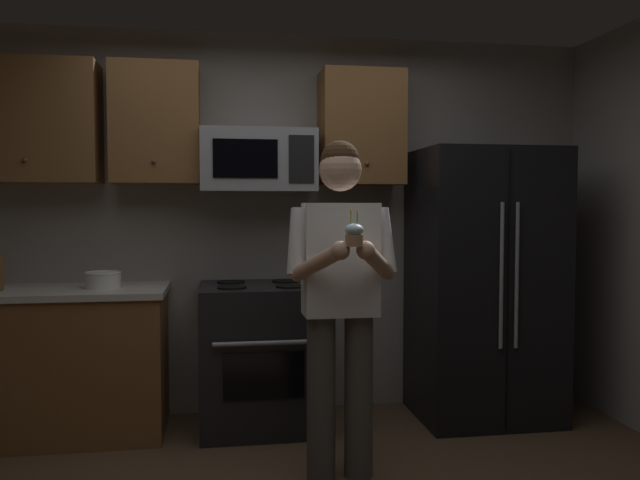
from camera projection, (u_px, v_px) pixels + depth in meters
name	position (u px, v px, depth m)	size (l,w,h in m)	color
wall_back	(277.00, 224.00, 4.47)	(4.40, 0.10, 2.60)	gray
oven_range	(260.00, 356.00, 4.10)	(0.76, 0.70, 0.93)	black
microwave	(258.00, 161.00, 4.15)	(0.74, 0.41, 0.40)	#9EA0A5
refrigerator	(484.00, 284.00, 4.28)	(0.90, 0.75, 1.80)	black
cabinet_row_upper	(168.00, 125.00, 4.10)	(2.78, 0.36, 0.76)	brown
counter_left	(48.00, 363.00, 3.92)	(1.44, 0.66, 0.92)	brown
bowl_large_white	(103.00, 279.00, 3.92)	(0.22, 0.22, 0.10)	white
person	(341.00, 289.00, 3.29)	(0.60, 0.48, 1.76)	#4C4742
cupcake	(354.00, 234.00, 2.95)	(0.09, 0.09, 0.17)	#A87F56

